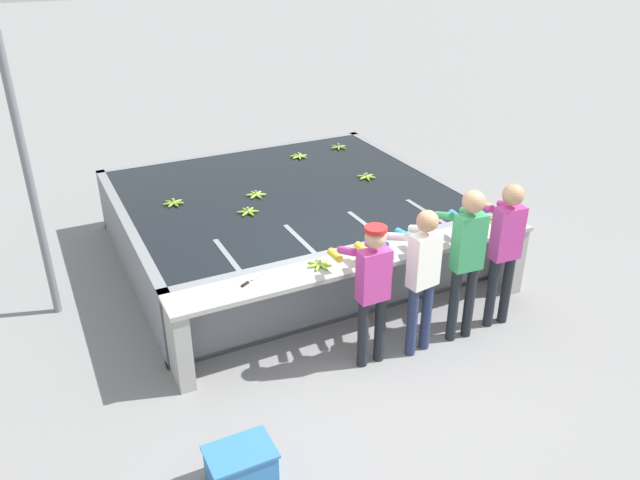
{
  "coord_description": "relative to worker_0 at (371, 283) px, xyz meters",
  "views": [
    {
      "loc": [
        -3.05,
        -4.83,
        4.06
      ],
      "look_at": [
        0.0,
        1.31,
        0.63
      ],
      "focal_mm": 35.0,
      "sensor_mm": 36.0,
      "label": 1
    }
  ],
  "objects": [
    {
      "name": "ground_plane",
      "position": [
        0.24,
        0.31,
        -0.94
      ],
      "size": [
        80.0,
        80.0,
        0.0
      ],
      "primitive_type": "plane",
      "color": "gray",
      "rests_on": "ground"
    },
    {
      "name": "wash_tank",
      "position": [
        0.24,
        2.67,
        -0.49
      ],
      "size": [
        4.34,
        3.86,
        0.9
      ],
      "color": "gray",
      "rests_on": "ground"
    },
    {
      "name": "work_ledge",
      "position": [
        0.24,
        0.53,
        -0.3
      ],
      "size": [
        4.34,
        0.45,
        0.9
      ],
      "color": "#9E9E99",
      "rests_on": "ground"
    },
    {
      "name": "worker_0",
      "position": [
        0.0,
        0.0,
        0.0
      ],
      "size": [
        0.41,
        0.71,
        1.56
      ],
      "color": "#1E2328",
      "rests_on": "ground"
    },
    {
      "name": "worker_1",
      "position": [
        0.55,
        -0.05,
        0.04
      ],
      "size": [
        0.47,
        0.73,
        1.64
      ],
      "color": "navy",
      "rests_on": "ground"
    },
    {
      "name": "worker_2",
      "position": [
        1.1,
        -0.05,
        0.12
      ],
      "size": [
        0.44,
        0.73,
        1.75
      ],
      "color": "#1E2328",
      "rests_on": "ground"
    },
    {
      "name": "worker_3",
      "position": [
        1.65,
        -0.02,
        0.09
      ],
      "size": [
        0.44,
        0.73,
        1.7
      ],
      "color": "#1E2328",
      "rests_on": "ground"
    },
    {
      "name": "banana_bunch_floating_0",
      "position": [
        -0.18,
        2.68,
        -0.02
      ],
      "size": [
        0.27,
        0.28,
        0.08
      ],
      "color": "#9EC642",
      "rests_on": "wash_tank"
    },
    {
      "name": "banana_bunch_floating_1",
      "position": [
        -1.23,
        2.9,
        -0.02
      ],
      "size": [
        0.28,
        0.28,
        0.08
      ],
      "color": "#75A333",
      "rests_on": "wash_tank"
    },
    {
      "name": "banana_bunch_floating_2",
      "position": [
        1.46,
        2.61,
        -0.02
      ],
      "size": [
        0.28,
        0.28,
        0.08
      ],
      "color": "#8CB738",
      "rests_on": "wash_tank"
    },
    {
      "name": "banana_bunch_floating_3",
      "position": [
        -0.47,
        2.21,
        -0.02
      ],
      "size": [
        0.28,
        0.28,
        0.08
      ],
      "color": "#7FAD33",
      "rests_on": "wash_tank"
    },
    {
      "name": "banana_bunch_floating_4",
      "position": [
        0.98,
        3.84,
        -0.02
      ],
      "size": [
        0.28,
        0.28,
        0.08
      ],
      "color": "#93BC3D",
      "rests_on": "wash_tank"
    },
    {
      "name": "banana_bunch_floating_5",
      "position": [
        1.74,
        3.97,
        -0.02
      ],
      "size": [
        0.28,
        0.27,
        0.08
      ],
      "color": "#75A333",
      "rests_on": "wash_tank"
    },
    {
      "name": "banana_bunch_ledge_0",
      "position": [
        -0.28,
        0.59,
        -0.02
      ],
      "size": [
        0.28,
        0.28,
        0.08
      ],
      "color": "#9EC642",
      "rests_on": "work_ledge"
    },
    {
      "name": "banana_bunch_ledge_1",
      "position": [
        2.16,
        0.64,
        -0.02
      ],
      "size": [
        0.28,
        0.28,
        0.08
      ],
      "color": "#9EC642",
      "rests_on": "work_ledge"
    },
    {
      "name": "knife_0",
      "position": [
        1.44,
        0.43,
        -0.03
      ],
      "size": [
        0.35,
        0.07,
        0.02
      ],
      "color": "silver",
      "rests_on": "work_ledge"
    },
    {
      "name": "knife_1",
      "position": [
        -1.05,
        0.61,
        -0.03
      ],
      "size": [
        0.32,
        0.2,
        0.02
      ],
      "color": "silver",
      "rests_on": "work_ledge"
    },
    {
      "name": "crate",
      "position": [
        -1.74,
        -0.92,
        -0.77
      ],
      "size": [
        0.55,
        0.39,
        0.32
      ],
      "color": "#3375B7",
      "rests_on": "ground"
    },
    {
      "name": "support_post_left",
      "position": [
        -2.82,
        2.45,
        0.66
      ],
      "size": [
        0.09,
        0.09,
        3.2
      ],
      "color": "slate",
      "rests_on": "ground"
    }
  ]
}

